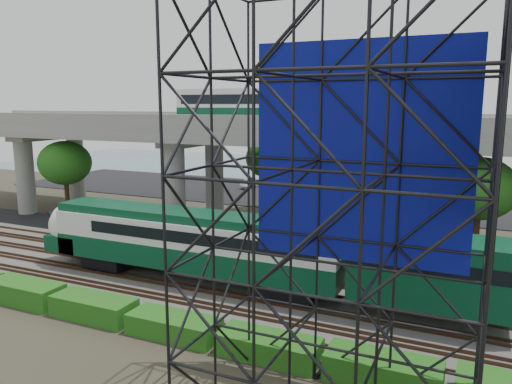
% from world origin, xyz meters
% --- Properties ---
extents(ground, '(140.00, 140.00, 0.00)m').
position_xyz_m(ground, '(0.00, 0.00, 0.00)').
color(ground, '#474233').
rests_on(ground, ground).
extents(ballast_bed, '(90.00, 12.00, 0.20)m').
position_xyz_m(ballast_bed, '(0.00, 2.00, 0.10)').
color(ballast_bed, slate).
rests_on(ballast_bed, ground).
extents(service_road, '(90.00, 5.00, 0.08)m').
position_xyz_m(service_road, '(0.00, 10.50, 0.04)').
color(service_road, black).
rests_on(service_road, ground).
extents(parking_lot, '(90.00, 18.00, 0.08)m').
position_xyz_m(parking_lot, '(0.00, 34.00, 0.04)').
color(parking_lot, black).
rests_on(parking_lot, ground).
extents(harbor_water, '(140.00, 40.00, 0.03)m').
position_xyz_m(harbor_water, '(0.00, 56.00, 0.01)').
color(harbor_water, '#486776').
rests_on(harbor_water, ground).
extents(rail_tracks, '(90.00, 9.52, 0.16)m').
position_xyz_m(rail_tracks, '(0.00, 2.00, 0.28)').
color(rail_tracks, '#472D1E').
rests_on(rail_tracks, ballast_bed).
extents(commuter_train, '(29.30, 3.06, 4.30)m').
position_xyz_m(commuter_train, '(0.28, 2.00, 2.88)').
color(commuter_train, black).
rests_on(commuter_train, rail_tracks).
extents(overpass, '(80.00, 12.00, 12.40)m').
position_xyz_m(overpass, '(-0.37, 16.00, 8.21)').
color(overpass, '#9E9B93').
rests_on(overpass, ground).
extents(scaffold_tower, '(9.36, 6.36, 15.00)m').
position_xyz_m(scaffold_tower, '(9.88, -7.98, 7.47)').
color(scaffold_tower, black).
rests_on(scaffold_tower, ground).
extents(hedge_strip, '(34.60, 1.80, 1.20)m').
position_xyz_m(hedge_strip, '(1.01, -4.30, 0.56)').
color(hedge_strip, '#155313').
rests_on(hedge_strip, ground).
extents(trees, '(40.94, 16.94, 7.69)m').
position_xyz_m(trees, '(-4.67, 16.17, 5.57)').
color(trees, '#382314').
rests_on(trees, ground).
extents(suv, '(5.77, 3.23, 1.53)m').
position_xyz_m(suv, '(-10.60, 10.31, 0.84)').
color(suv, black).
rests_on(suv, service_road).
extents(parked_cars, '(37.07, 9.70, 1.31)m').
position_xyz_m(parked_cars, '(2.05, 33.51, 0.69)').
color(parked_cars, white).
rests_on(parked_cars, parking_lot).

